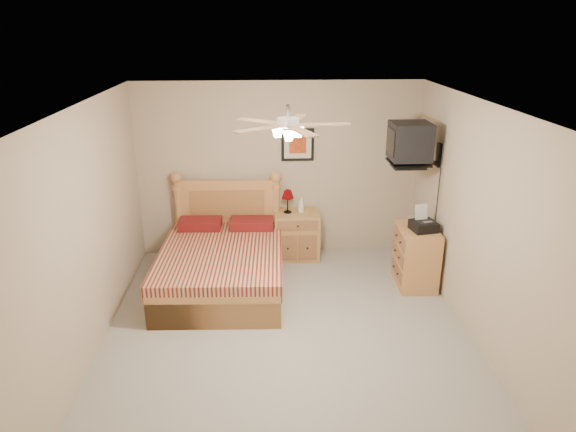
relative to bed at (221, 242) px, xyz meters
name	(u,v)px	position (x,y,z in m)	size (l,w,h in m)	color
floor	(287,334)	(0.78, -1.12, -0.64)	(4.50, 4.50, 0.00)	gray
ceiling	(287,106)	(0.78, -1.12, 1.86)	(4.00, 4.50, 0.04)	white
wall_back	(279,170)	(0.78, 1.13, 0.61)	(4.00, 0.04, 2.50)	tan
wall_front	(307,370)	(0.78, -3.37, 0.61)	(4.00, 0.04, 2.50)	tan
wall_left	(87,234)	(-1.22, -1.12, 0.61)	(0.04, 4.50, 2.50)	tan
wall_right	(479,226)	(2.78, -1.12, 0.61)	(0.04, 4.50, 2.50)	tan
bed	(221,242)	(0.00, 0.00, 0.00)	(1.51, 1.98, 1.28)	#C2783F
nightstand	(297,235)	(1.02, 0.88, -0.30)	(0.64, 0.48, 0.69)	#A87C36
table_lamp	(288,201)	(0.89, 0.90, 0.22)	(0.18, 0.18, 0.34)	#610105
lotion_bottle	(301,204)	(1.09, 0.90, 0.16)	(0.09, 0.09, 0.23)	silver
framed_picture	(298,145)	(1.05, 1.11, 0.98)	(0.46, 0.04, 0.46)	black
dresser	(416,257)	(2.51, -0.04, -0.25)	(0.46, 0.66, 0.78)	#B97B40
fax_machine	(424,219)	(2.54, -0.10, 0.30)	(0.29, 0.31, 0.31)	black
magazine_lower	(411,221)	(2.46, 0.19, 0.16)	(0.20, 0.27, 0.03)	beige
magazine_upper	(413,220)	(2.49, 0.18, 0.18)	(0.21, 0.28, 0.02)	gray
wall_tv	(422,144)	(2.53, 0.22, 1.17)	(0.56, 0.46, 0.58)	black
ceiling_fan	(288,125)	(0.78, -1.32, 1.72)	(1.14, 1.14, 0.28)	white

